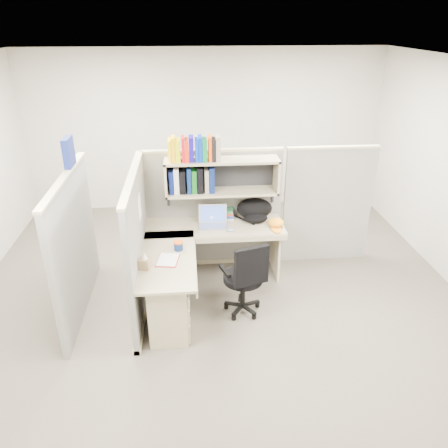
{
  "coord_description": "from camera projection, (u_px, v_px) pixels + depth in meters",
  "views": [
    {
      "loc": [
        -0.31,
        -4.39,
        3.12
      ],
      "look_at": [
        0.09,
        0.25,
        0.9
      ],
      "focal_mm": 35.0,
      "sensor_mm": 36.0,
      "label": 1
    }
  ],
  "objects": [
    {
      "name": "tissue_box",
      "position": [
        145.0,
        261.0,
        4.55
      ],
      "size": [
        0.14,
        0.14,
        0.18
      ],
      "primitive_type": null,
      "rotation": [
        0.0,
        0.0,
        -0.28
      ],
      "color": "#977A55",
      "rests_on": "desk"
    },
    {
      "name": "orange_cap",
      "position": [
        276.0,
        223.0,
        5.47
      ],
      "size": [
        0.23,
        0.26,
        0.11
      ],
      "primitive_type": null,
      "rotation": [
        0.0,
        0.0,
        -0.18
      ],
      "color": "orange",
      "rests_on": "desk"
    },
    {
      "name": "task_chair",
      "position": [
        244.0,
        289.0,
        4.93
      ],
      "size": [
        0.54,
        0.5,
        0.95
      ],
      "color": "black",
      "rests_on": "ground"
    },
    {
      "name": "mouse",
      "position": [
        231.0,
        230.0,
        5.37
      ],
      "size": [
        0.11,
        0.09,
        0.04
      ],
      "primitive_type": "ellipsoid",
      "rotation": [
        0.0,
        0.0,
        -0.27
      ],
      "color": "#7C95B0",
      "rests_on": "desk"
    },
    {
      "name": "snack_canister",
      "position": [
        178.0,
        245.0,
        4.92
      ],
      "size": [
        0.11,
        0.11,
        0.11
      ],
      "color": "navy",
      "rests_on": "desk"
    },
    {
      "name": "paper_cup",
      "position": [
        212.0,
        219.0,
        5.58
      ],
      "size": [
        0.07,
        0.07,
        0.09
      ],
      "primitive_type": "cylinder",
      "rotation": [
        0.0,
        0.0,
        -0.01
      ],
      "color": "white",
      "rests_on": "desk"
    },
    {
      "name": "book_stack",
      "position": [
        227.0,
        212.0,
        5.74
      ],
      "size": [
        0.22,
        0.28,
        0.12
      ],
      "primitive_type": null,
      "rotation": [
        0.0,
        0.0,
        -0.15
      ],
      "color": "gray",
      "rests_on": "desk"
    },
    {
      "name": "cubicle",
      "position": [
        185.0,
        218.0,
        5.31
      ],
      "size": [
        3.79,
        1.84,
        1.95
      ],
      "color": "slate",
      "rests_on": "ground"
    },
    {
      "name": "backpack",
      "position": [
        255.0,
        210.0,
        5.61
      ],
      "size": [
        0.56,
        0.5,
        0.27
      ],
      "primitive_type": null,
      "rotation": [
        0.0,
        0.0,
        0.36
      ],
      "color": "black",
      "rests_on": "desk"
    },
    {
      "name": "loose_paper",
      "position": [
        168.0,
        259.0,
        4.74
      ],
      "size": [
        0.25,
        0.31,
        0.0
      ],
      "primitive_type": null,
      "rotation": [
        0.0,
        0.0,
        -0.17
      ],
      "color": "silver",
      "rests_on": "desk"
    },
    {
      "name": "ground",
      "position": [
        219.0,
        300.0,
        5.32
      ],
      "size": [
        6.0,
        6.0,
        0.0
      ],
      "primitive_type": "plane",
      "color": "#3D382F",
      "rests_on": "ground"
    },
    {
      "name": "room_shell",
      "position": [
        218.0,
        173.0,
        4.62
      ],
      "size": [
        6.0,
        6.0,
        6.0
      ],
      "color": "#ABA69A",
      "rests_on": "ground"
    },
    {
      "name": "desk",
      "position": [
        184.0,
        284.0,
        4.84
      ],
      "size": [
        1.74,
        1.75,
        0.73
      ],
      "color": "gray",
      "rests_on": "ground"
    },
    {
      "name": "laptop",
      "position": [
        213.0,
        217.0,
        5.44
      ],
      "size": [
        0.37,
        0.37,
        0.26
      ],
      "primitive_type": null,
      "rotation": [
        0.0,
        0.0,
        -0.04
      ],
      "color": "#B2B2B7",
      "rests_on": "desk"
    }
  ]
}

